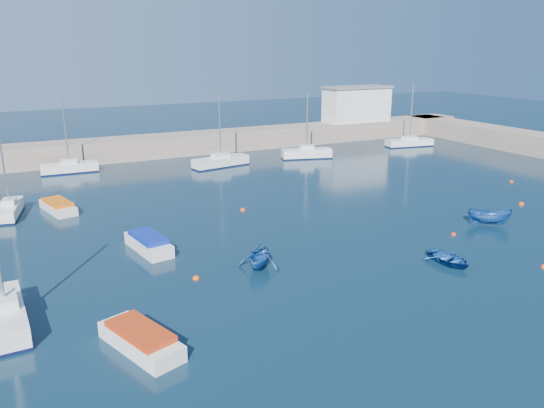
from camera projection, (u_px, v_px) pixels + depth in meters
name	position (u px, v px, depth m)	size (l,w,h in m)	color
ground	(395.00, 299.00, 29.40)	(220.00, 220.00, 0.00)	#0B2232
back_wall	(164.00, 145.00, 68.42)	(96.00, 4.50, 2.60)	gray
right_arm	(494.00, 136.00, 75.46)	(4.50, 32.00, 2.60)	gray
harbor_office	(357.00, 105.00, 80.32)	(10.00, 4.00, 5.00)	silver
sailboat_1	(6.00, 315.00, 26.34)	(1.97, 6.10, 8.07)	silver
sailboat_3	(10.00, 209.00, 43.72)	(2.37, 5.36, 6.99)	silver
sailboat_5	(69.00, 167.00, 58.99)	(6.10, 1.92, 8.02)	silver
sailboat_6	(221.00, 161.00, 62.06)	(7.05, 3.11, 8.96)	silver
sailboat_7	(307.00, 153.00, 66.73)	(6.48, 3.36, 8.35)	silver
sailboat_8	(409.00, 142.00, 74.96)	(7.00, 3.03, 8.80)	silver
motorboat_0	(141.00, 339.00, 24.37)	(3.16, 5.08, 1.07)	silver
motorboat_1	(149.00, 243.00, 36.29)	(2.38, 4.87, 1.14)	silver
motorboat_2	(58.00, 206.00, 45.03)	(2.72, 4.95, 0.97)	silver
dinghy_center	(449.00, 259.00, 34.13)	(2.29, 3.21, 0.66)	navy
dinghy_left	(259.00, 255.00, 33.40)	(2.68, 3.10, 1.63)	navy
dinghy_right	(489.00, 217.00, 41.58)	(1.26, 3.34, 1.29)	navy
buoy_0	(196.00, 279.00, 31.95)	(0.44, 0.44, 0.44)	#D9430B
buoy_1	(453.00, 235.00, 39.48)	(0.40, 0.40, 0.40)	#B52B0D
buoy_2	(521.00, 205.00, 47.11)	(0.49, 0.49, 0.49)	#D9430B
buoy_3	(243.00, 210.00, 45.43)	(0.45, 0.45, 0.45)	#D9430B
buoy_4	(511.00, 182.00, 55.03)	(0.44, 0.44, 0.44)	#B52B0D
buoy_5	(544.00, 267.00, 33.62)	(0.38, 0.38, 0.38)	#D9430B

